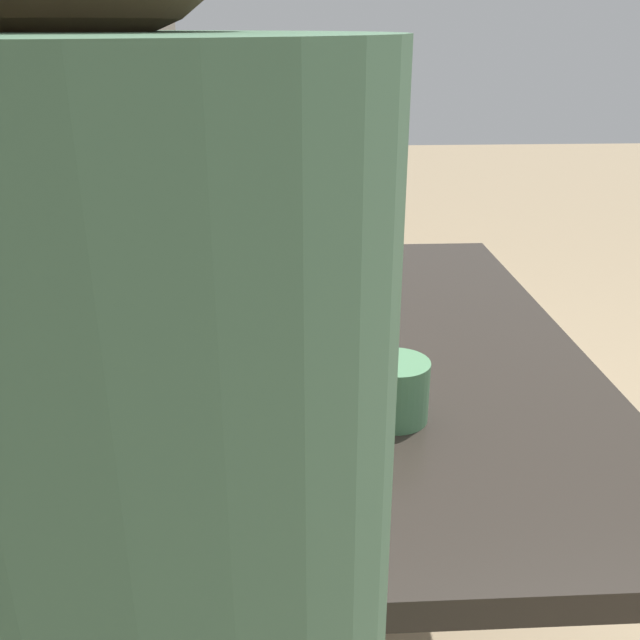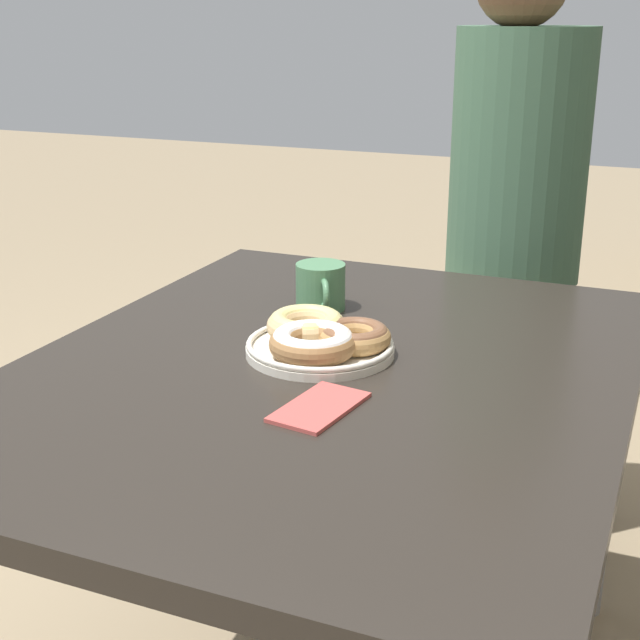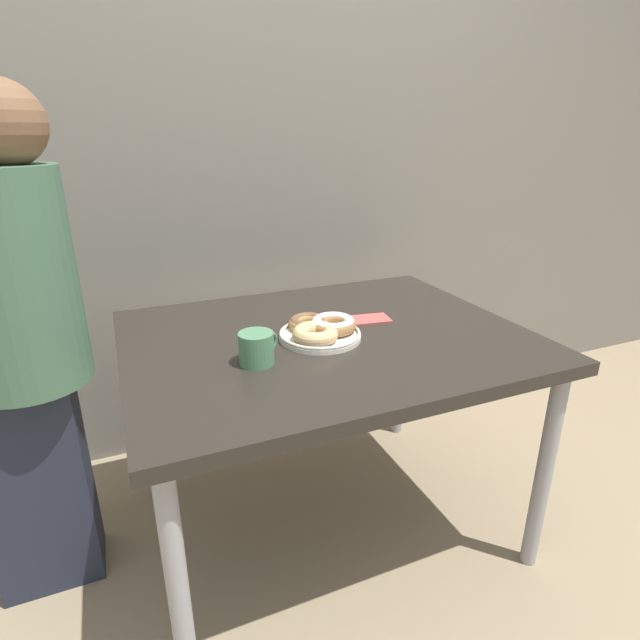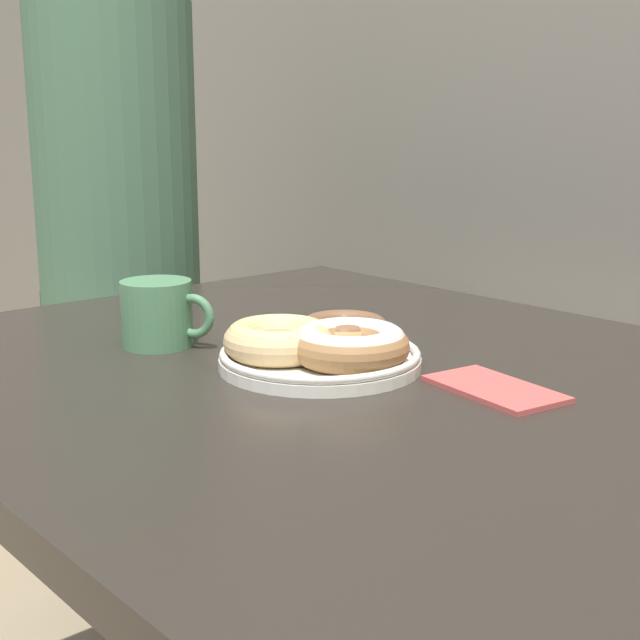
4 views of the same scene
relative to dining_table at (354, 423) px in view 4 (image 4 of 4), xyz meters
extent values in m
cube|color=#28231E|center=(0.00, 0.00, 0.05)|extent=(1.21, 0.95, 0.04)
cylinder|color=#99999E|center=(-0.55, 0.42, -0.32)|extent=(0.05, 0.05, 0.70)
cylinder|color=silver|center=(-0.03, -0.03, 0.08)|extent=(0.25, 0.25, 0.01)
torus|color=silver|center=(-0.03, -0.03, 0.09)|extent=(0.25, 0.25, 0.01)
torus|color=#9E7042|center=(0.01, -0.02, 0.10)|extent=(0.19, 0.19, 0.04)
torus|color=white|center=(0.01, -0.02, 0.11)|extent=(0.18, 0.18, 0.03)
torus|color=#B2844C|center=(-0.05, 0.03, 0.10)|extent=(0.17, 0.17, 0.04)
torus|color=brown|center=(-0.05, 0.03, 0.11)|extent=(0.16, 0.16, 0.03)
torus|color=#D6B27A|center=(-0.07, -0.07, 0.10)|extent=(0.16, 0.16, 0.04)
torus|color=#E0D17F|center=(-0.07, -0.07, 0.11)|extent=(0.14, 0.14, 0.03)
cylinder|color=#4C7F56|center=(-0.26, -0.12, 0.11)|extent=(0.09, 0.09, 0.09)
cylinder|color=#382114|center=(-0.26, -0.12, 0.15)|extent=(0.08, 0.08, 0.00)
torus|color=#4C7F56|center=(-0.21, -0.09, 0.11)|extent=(0.06, 0.04, 0.06)
cube|color=#232838|center=(-0.88, 0.15, -0.33)|extent=(0.28, 0.20, 0.68)
cylinder|color=#42664C|center=(-0.83, 0.14, 0.30)|extent=(0.31, 0.31, 0.57)
cube|color=#BC4C47|center=(0.17, 0.06, 0.07)|extent=(0.17, 0.11, 0.01)
camera|label=1|loc=(-1.13, 0.03, 0.58)|focal=40.00mm
camera|label=2|loc=(1.24, 0.51, 0.61)|focal=50.00mm
camera|label=3|loc=(-0.58, -1.31, 0.65)|focal=28.00mm
camera|label=4|loc=(0.76, -0.72, 0.37)|focal=50.00mm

